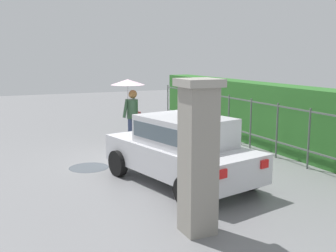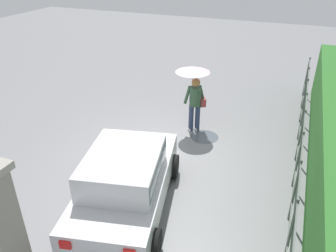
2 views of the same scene
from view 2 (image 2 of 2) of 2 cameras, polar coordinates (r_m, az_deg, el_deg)
ground_plane at (r=9.24m, az=-0.59°, el=-5.26°), size 40.00×40.00×0.00m
car at (r=7.16m, az=-7.17°, el=-8.89°), size 3.97×2.50×1.48m
pedestrian at (r=9.99m, az=4.47°, el=7.03°), size 1.02×1.02×2.05m
gate_pillar at (r=5.99m, az=-26.54°, el=-15.56°), size 0.60×0.60×2.42m
fence_section at (r=8.82m, az=21.49°, el=-2.94°), size 10.87×0.05×1.50m
hedge_row at (r=8.82m, az=26.46°, el=-3.09°), size 11.82×0.90×1.90m
puddle_near at (r=9.75m, az=-9.31°, el=-3.72°), size 0.99×0.99×0.00m
puddle_far at (r=10.23m, az=6.21°, el=-1.83°), size 0.85×0.85×0.00m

